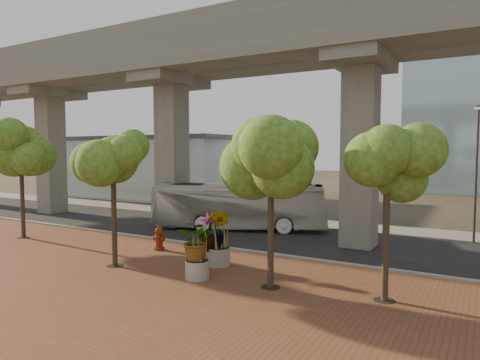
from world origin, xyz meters
The scene contains 18 objects.
ground centered at (0.00, 0.00, 0.00)m, with size 160.00×160.00×0.00m, color #332E25.
brick_plaza centered at (0.00, -8.00, 0.03)m, with size 70.00×13.00×0.06m, color brown.
asphalt_road centered at (0.00, 2.00, 0.02)m, with size 90.00×8.00×0.04m, color black.
curb_strip centered at (0.00, -2.00, 0.08)m, with size 70.00×0.25×0.16m, color gray.
far_sidewalk centered at (0.00, 7.50, 0.03)m, with size 90.00×3.00×0.06m, color gray.
transit_viaduct centered at (0.00, 2.00, 7.29)m, with size 72.00×5.60×12.40m.
station_pavilion centered at (-20.00, 16.00, 3.22)m, with size 23.00×13.00×6.30m.
transit_bus centered at (-1.61, 3.05, 1.49)m, with size 2.51×10.69×2.98m, color silver.
fire_hydrant centered at (-2.20, -3.77, 0.62)m, with size 0.59×0.53×1.18m.
planter_front centered at (2.17, -6.69, 1.41)m, with size 2.02×2.02×2.22m.
planter_right centered at (1.50, -4.87, 1.41)m, with size 2.08×2.08×2.23m.
planter_left centered at (1.85, -4.69, 1.50)m, with size 2.15×2.15×2.37m.
street_tree_far_west centered at (-10.67, -5.27, 4.94)m, with size 4.05×4.05×6.74m.
street_tree_near_west centered at (-1.88, -6.95, 4.77)m, with size 3.29×3.29×6.24m.
street_tree_near_east centered at (5.01, -6.23, 4.56)m, with size 4.15×4.15×6.41m.
street_tree_far_east centered at (8.79, -5.59, 4.49)m, with size 3.47×3.47×6.03m.
streetlamp_west centered at (-9.41, 6.83, 4.41)m, with size 0.37×1.09×7.55m.
streetlamp_east centered at (11.08, 5.66, 4.16)m, with size 0.35×1.03×7.12m.
Camera 1 is at (11.47, -19.64, 4.92)m, focal length 32.00 mm.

